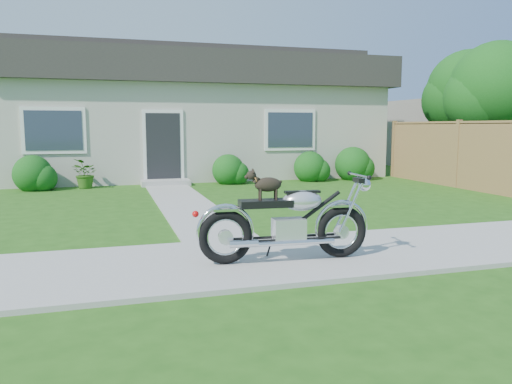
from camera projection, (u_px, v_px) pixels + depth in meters
The scene contains 11 objects.
ground at pixel (348, 253), 6.81m from camera, with size 80.00×80.00×0.00m, color #235114.
sidewalk at pixel (348, 251), 6.81m from camera, with size 24.00×2.20×0.04m, color #9E9B93.
walkway at pixel (184, 203), 11.13m from camera, with size 1.20×8.00×0.03m, color #9E9B93.
house at pixel (196, 114), 17.92m from camera, with size 12.60×7.03×4.50m.
fence at pixel (458, 154), 13.94m from camera, with size 0.12×6.62×1.90m.
tree_near at pixel (501, 92), 15.45m from camera, with size 2.85×2.83×4.33m.
tree_far at pixel (472, 94), 17.99m from camera, with size 2.92×2.91×4.46m.
shrub_row at pixel (250, 168), 15.12m from camera, with size 10.63×1.15×1.15m.
potted_plant_left at pixel (86, 173), 13.83m from camera, with size 0.75×0.65×0.83m, color #306019.
potted_plant_right at pixel (233, 171), 15.03m from camera, with size 0.41×0.41×0.74m, color #20691D.
motorcycle_with_dog at pixel (288, 221), 6.21m from camera, with size 2.22×0.60×1.14m.
Camera 1 is at (-3.11, -6.00, 1.71)m, focal length 35.00 mm.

